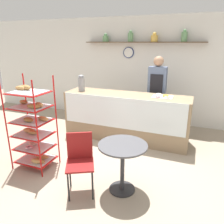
% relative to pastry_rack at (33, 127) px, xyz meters
% --- Properties ---
extents(ground_plane, '(14.00, 14.00, 0.00)m').
position_rel_pastry_rack_xyz_m(ground_plane, '(1.08, 0.41, -0.73)').
color(ground_plane, gray).
extents(back_wall, '(10.00, 0.30, 2.70)m').
position_rel_pastry_rack_xyz_m(back_wall, '(1.08, 3.02, 0.63)').
color(back_wall, white).
rests_on(back_wall, ground_plane).
extents(display_counter, '(2.69, 0.69, 1.01)m').
position_rel_pastry_rack_xyz_m(display_counter, '(1.08, 1.67, -0.22)').
color(display_counter, '#937A5B').
rests_on(display_counter, ground_plane).
extents(pastry_rack, '(0.64, 0.51, 1.57)m').
position_rel_pastry_rack_xyz_m(pastry_rack, '(0.00, 0.00, 0.00)').
color(pastry_rack, '#B71414').
rests_on(pastry_rack, ground_plane).
extents(person_worker, '(0.40, 0.23, 1.78)m').
position_rel_pastry_rack_xyz_m(person_worker, '(1.62, 2.27, 0.26)').
color(person_worker, '#282833').
rests_on(person_worker, ground_plane).
extents(cafe_table, '(0.69, 0.69, 0.73)m').
position_rel_pastry_rack_xyz_m(cafe_table, '(1.60, -0.07, -0.18)').
color(cafe_table, '#262628').
rests_on(cafe_table, ground_plane).
extents(cafe_chair, '(0.51, 0.51, 0.86)m').
position_rel_pastry_rack_xyz_m(cafe_chair, '(1.04, -0.28, -0.20)').
color(cafe_chair, black).
rests_on(cafe_chair, ground_plane).
extents(coffee_carafe, '(0.15, 0.15, 0.36)m').
position_rel_pastry_rack_xyz_m(coffee_carafe, '(0.03, 1.63, 0.46)').
color(coffee_carafe, gray).
rests_on(coffee_carafe, display_counter).
extents(donut_tray_counter, '(0.40, 0.32, 0.05)m').
position_rel_pastry_rack_xyz_m(donut_tray_counter, '(1.85, 1.70, 0.30)').
color(donut_tray_counter, white).
rests_on(donut_tray_counter, display_counter).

